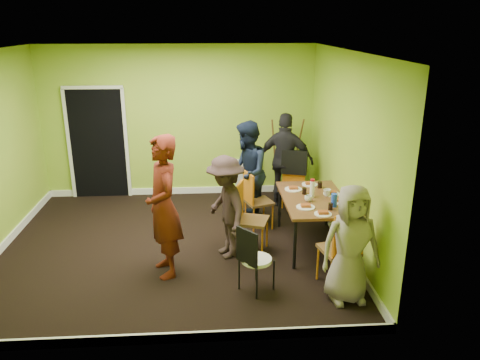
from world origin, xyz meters
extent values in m
plane|color=black|center=(0.00, 0.00, 0.00)|extent=(5.00, 5.00, 0.00)
cube|color=#8ABB30|center=(0.00, 2.25, 1.40)|extent=(5.00, 0.04, 2.80)
cube|color=#8ABB30|center=(0.00, -2.25, 1.40)|extent=(5.00, 0.04, 2.80)
cube|color=#8ABB30|center=(2.50, 0.00, 1.40)|extent=(0.04, 4.50, 2.80)
cube|color=white|center=(0.00, 0.00, 2.80)|extent=(5.00, 4.50, 0.04)
cube|color=black|center=(-1.50, 2.22, 1.02)|extent=(1.00, 0.05, 2.04)
cube|color=white|center=(1.30, 2.22, 0.40)|extent=(0.50, 0.04, 0.55)
cylinder|color=black|center=(1.66, -0.79, 0.35)|extent=(0.04, 0.04, 0.71)
cylinder|color=black|center=(2.44, -0.79, 0.35)|extent=(0.04, 0.04, 0.71)
cylinder|color=black|center=(1.66, 0.59, 0.35)|extent=(0.04, 0.04, 0.71)
cylinder|color=black|center=(2.44, 0.59, 0.35)|extent=(0.04, 0.04, 0.71)
cube|color=brown|center=(2.05, -0.10, 0.73)|extent=(0.90, 1.50, 0.04)
cylinder|color=orange|center=(1.12, 0.69, 0.22)|extent=(0.03, 0.03, 0.44)
cylinder|color=orange|center=(1.22, 0.38, 0.22)|extent=(0.03, 0.03, 0.44)
cylinder|color=orange|center=(1.43, 0.79, 0.22)|extent=(0.03, 0.03, 0.44)
cylinder|color=orange|center=(1.54, 0.48, 0.22)|extent=(0.03, 0.03, 0.44)
cube|color=brown|center=(1.33, 0.58, 0.44)|extent=(0.49, 0.49, 0.04)
cube|color=orange|center=(1.15, 0.53, 0.70)|extent=(0.14, 0.36, 0.48)
cylinder|color=orange|center=(1.03, -0.01, 0.24)|extent=(0.03, 0.03, 0.47)
cylinder|color=orange|center=(0.92, -0.35, 0.24)|extent=(0.03, 0.03, 0.47)
cylinder|color=orange|center=(1.37, -0.12, 0.24)|extent=(0.03, 0.03, 0.47)
cylinder|color=orange|center=(1.26, -0.46, 0.24)|extent=(0.03, 0.03, 0.47)
cube|color=brown|center=(1.15, -0.23, 0.47)|extent=(0.53, 0.53, 0.04)
cube|color=orange|center=(0.96, -0.17, 0.75)|extent=(0.15, 0.39, 0.52)
cylinder|color=orange|center=(2.17, 1.24, 0.23)|extent=(0.03, 0.03, 0.47)
cylinder|color=orange|center=(1.83, 1.35, 0.23)|extent=(0.03, 0.03, 0.47)
cylinder|color=orange|center=(2.06, 0.91, 0.23)|extent=(0.03, 0.03, 0.47)
cylinder|color=orange|center=(1.72, 1.02, 0.23)|extent=(0.03, 0.03, 0.47)
cube|color=brown|center=(1.95, 1.13, 0.47)|extent=(0.53, 0.53, 0.04)
cube|color=orange|center=(2.01, 1.32, 0.75)|extent=(0.39, 0.15, 0.52)
cylinder|color=orange|center=(1.99, -1.44, 0.24)|extent=(0.03, 0.03, 0.48)
cylinder|color=orange|center=(2.35, -1.36, 0.24)|extent=(0.03, 0.03, 0.48)
cylinder|color=orange|center=(1.91, -1.09, 0.24)|extent=(0.03, 0.03, 0.48)
cylinder|color=orange|center=(2.26, -1.00, 0.24)|extent=(0.03, 0.03, 0.48)
cube|color=brown|center=(2.13, -1.22, 0.48)|extent=(0.52, 0.52, 0.04)
cube|color=orange|center=(2.17, -1.42, 0.77)|extent=(0.40, 0.12, 0.54)
cylinder|color=black|center=(0.89, -1.25, 0.20)|extent=(0.02, 0.02, 0.40)
cylinder|color=black|center=(1.08, -1.49, 0.20)|extent=(0.02, 0.02, 0.40)
cylinder|color=black|center=(1.12, -1.06, 0.20)|extent=(0.02, 0.02, 0.40)
cylinder|color=black|center=(1.31, -1.29, 0.20)|extent=(0.02, 0.02, 0.40)
cylinder|color=white|center=(1.10, -1.27, 0.41)|extent=(0.37, 0.37, 0.04)
cube|color=black|center=(0.97, -1.38, 0.64)|extent=(0.24, 0.28, 0.45)
cylinder|color=brown|center=(1.77, 2.00, 0.75)|extent=(0.22, 0.35, 1.52)
cylinder|color=brown|center=(2.16, 2.00, 0.75)|extent=(0.22, 0.35, 1.52)
cylinder|color=brown|center=(1.97, 1.78, 0.75)|extent=(0.03, 0.34, 1.48)
cube|color=brown|center=(1.97, 1.95, 0.71)|extent=(0.41, 0.04, 0.04)
cylinder|color=white|center=(1.81, 0.26, 0.76)|extent=(0.26, 0.26, 0.01)
cylinder|color=white|center=(1.85, -0.46, 0.76)|extent=(0.26, 0.26, 0.01)
cylinder|color=white|center=(2.10, 0.46, 0.76)|extent=(0.24, 0.24, 0.01)
cylinder|color=white|center=(2.03, -0.72, 0.76)|extent=(0.23, 0.23, 0.01)
cylinder|color=white|center=(2.34, 0.02, 0.76)|extent=(0.24, 0.24, 0.01)
cylinder|color=white|center=(2.37, -0.29, 0.76)|extent=(0.24, 0.24, 0.01)
cylinder|color=white|center=(2.02, -0.07, 0.87)|extent=(0.07, 0.07, 0.25)
cylinder|color=blue|center=(2.25, -0.46, 0.84)|extent=(0.08, 0.08, 0.19)
cylinder|color=orange|center=(2.04, 0.10, 0.79)|extent=(0.03, 0.03, 0.08)
cylinder|color=black|center=(1.94, 0.06, 0.80)|extent=(0.06, 0.06, 0.10)
cylinder|color=black|center=(2.23, 0.31, 0.80)|extent=(0.07, 0.07, 0.10)
cylinder|color=black|center=(2.17, -0.56, 0.80)|extent=(0.06, 0.06, 0.09)
imported|color=white|center=(1.94, -0.23, 0.79)|extent=(0.11, 0.11, 0.09)
imported|color=white|center=(2.25, -0.04, 0.80)|extent=(0.11, 0.11, 0.10)
imported|color=#54180E|center=(-0.04, -0.77, 0.93)|extent=(0.64, 0.79, 1.87)
imported|color=black|center=(1.15, 0.84, 0.84)|extent=(0.68, 0.85, 1.69)
imported|color=black|center=(0.76, -0.34, 0.73)|extent=(0.82, 1.07, 1.47)
imported|color=black|center=(1.89, 1.50, 0.84)|extent=(1.07, 0.71, 1.69)
imported|color=gray|center=(2.16, -1.55, 0.72)|extent=(0.75, 0.52, 1.45)
camera|label=1|loc=(0.55, -6.33, 3.17)|focal=35.00mm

